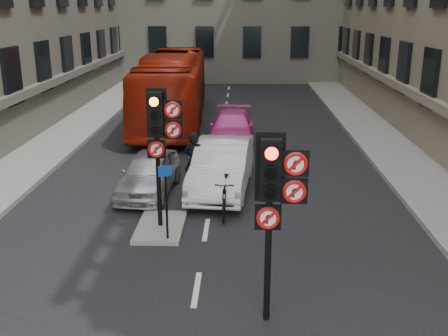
# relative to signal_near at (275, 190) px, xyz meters

# --- Properties ---
(pavement_left) EXTENTS (3.00, 50.00, 0.16)m
(pavement_left) POSITION_rel_signal_near_xyz_m (-8.69, 11.01, -2.50)
(pavement_left) COLOR gray
(pavement_left) RESTS_ON ground
(pavement_right) EXTENTS (3.00, 50.00, 0.16)m
(pavement_right) POSITION_rel_signal_near_xyz_m (5.71, 11.01, -2.50)
(pavement_right) COLOR gray
(pavement_right) RESTS_ON ground
(centre_island) EXTENTS (1.20, 2.00, 0.12)m
(centre_island) POSITION_rel_signal_near_xyz_m (-2.69, 4.01, -2.52)
(centre_island) COLOR gray
(centre_island) RESTS_ON ground
(signal_near) EXTENTS (0.91, 0.40, 3.58)m
(signal_near) POSITION_rel_signal_near_xyz_m (0.00, 0.00, 0.00)
(signal_near) COLOR black
(signal_near) RESTS_ON ground
(signal_far) EXTENTS (0.91, 0.40, 3.58)m
(signal_far) POSITION_rel_signal_near_xyz_m (-2.60, 4.00, 0.12)
(signal_far) COLOR black
(signal_far) RESTS_ON centre_island
(car_silver) EXTENTS (1.77, 3.84, 1.28)m
(car_silver) POSITION_rel_signal_near_xyz_m (-3.44, 6.78, -1.94)
(car_silver) COLOR #B3B7BB
(car_silver) RESTS_ON ground
(car_white) EXTENTS (2.05, 4.84, 1.55)m
(car_white) POSITION_rel_signal_near_xyz_m (-1.19, 7.13, -1.81)
(car_white) COLOR white
(car_white) RESTS_ON ground
(car_pink) EXTENTS (1.92, 4.52, 1.30)m
(car_pink) POSITION_rel_signal_near_xyz_m (-0.99, 12.97, -1.93)
(car_pink) COLOR #DD419C
(car_pink) RESTS_ON ground
(bus_red) EXTENTS (3.36, 12.18, 3.36)m
(bus_red) POSITION_rel_signal_near_xyz_m (-3.99, 17.03, -0.90)
(bus_red) COLOR maroon
(bus_red) RESTS_ON ground
(motorcycle) EXTENTS (0.60, 1.87, 1.11)m
(motorcycle) POSITION_rel_signal_near_xyz_m (-1.01, 5.01, -2.03)
(motorcycle) COLOR black
(motorcycle) RESTS_ON ground
(motorcyclist) EXTENTS (0.78, 0.60, 1.88)m
(motorcyclist) POSITION_rel_signal_near_xyz_m (-2.05, 7.09, -1.64)
(motorcyclist) COLOR black
(motorcyclist) RESTS_ON ground
(info_sign) EXTENTS (0.32, 0.14, 1.89)m
(info_sign) POSITION_rel_signal_near_xyz_m (-2.39, 3.19, -1.24)
(info_sign) COLOR black
(info_sign) RESTS_ON centre_island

